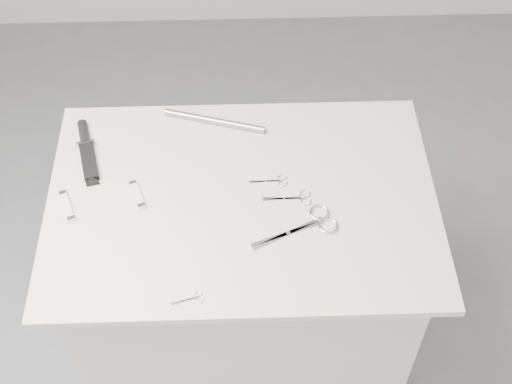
{
  "coord_description": "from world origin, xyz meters",
  "views": [
    {
      "loc": [
        -0.0,
        -1.16,
        2.33
      ],
      "look_at": [
        0.04,
        0.02,
        0.92
      ],
      "focal_mm": 50.0,
      "sensor_mm": 36.0,
      "label": 1
    }
  ],
  "objects_px": {
    "large_shears": "(311,224)",
    "pocket_knife_b": "(137,195)",
    "sheathed_knife": "(87,148)",
    "embroidery_scissors_b": "(275,181)",
    "tiny_scissors": "(192,299)",
    "plinth": "(244,295)",
    "embroidery_scissors_a": "(296,198)",
    "metal_rail": "(214,121)",
    "pocket_knife_a": "(67,206)"
  },
  "relations": [
    {
      "from": "tiny_scissors",
      "to": "sheathed_knife",
      "type": "height_order",
      "value": "sheathed_knife"
    },
    {
      "from": "embroidery_scissors_b",
      "to": "sheathed_knife",
      "type": "bearing_deg",
      "value": 163.96
    },
    {
      "from": "embroidery_scissors_a",
      "to": "pocket_knife_b",
      "type": "xyz_separation_m",
      "value": [
        -0.41,
        0.02,
        0.0
      ]
    },
    {
      "from": "embroidery_scissors_b",
      "to": "pocket_knife_b",
      "type": "distance_m",
      "value": 0.36
    },
    {
      "from": "embroidery_scissors_a",
      "to": "pocket_knife_a",
      "type": "height_order",
      "value": "pocket_knife_a"
    },
    {
      "from": "tiny_scissors",
      "to": "pocket_knife_b",
      "type": "distance_m",
      "value": 0.35
    },
    {
      "from": "tiny_scissors",
      "to": "large_shears",
      "type": "bearing_deg",
      "value": 19.5
    },
    {
      "from": "plinth",
      "to": "embroidery_scissors_a",
      "type": "bearing_deg",
      "value": -2.45
    },
    {
      "from": "large_shears",
      "to": "embroidery_scissors_b",
      "type": "xyz_separation_m",
      "value": [
        -0.08,
        0.15,
        -0.0
      ]
    },
    {
      "from": "tiny_scissors",
      "to": "metal_rail",
      "type": "xyz_separation_m",
      "value": [
        0.05,
        0.57,
        0.01
      ]
    },
    {
      "from": "large_shears",
      "to": "pocket_knife_a",
      "type": "distance_m",
      "value": 0.62
    },
    {
      "from": "embroidery_scissors_a",
      "to": "sheathed_knife",
      "type": "distance_m",
      "value": 0.59
    },
    {
      "from": "tiny_scissors",
      "to": "metal_rail",
      "type": "distance_m",
      "value": 0.57
    },
    {
      "from": "embroidery_scissors_b",
      "to": "tiny_scissors",
      "type": "distance_m",
      "value": 0.41
    },
    {
      "from": "embroidery_scissors_b",
      "to": "tiny_scissors",
      "type": "relative_size",
      "value": 1.33
    },
    {
      "from": "large_shears",
      "to": "tiny_scissors",
      "type": "bearing_deg",
      "value": -168.52
    },
    {
      "from": "large_shears",
      "to": "embroidery_scissors_a",
      "type": "xyz_separation_m",
      "value": [
        -0.03,
        0.09,
        -0.0
      ]
    },
    {
      "from": "embroidery_scissors_b",
      "to": "sheathed_knife",
      "type": "distance_m",
      "value": 0.52
    },
    {
      "from": "embroidery_scissors_b",
      "to": "pocket_knife_a",
      "type": "height_order",
      "value": "pocket_knife_a"
    },
    {
      "from": "embroidery_scissors_a",
      "to": "tiny_scissors",
      "type": "distance_m",
      "value": 0.39
    },
    {
      "from": "embroidery_scissors_b",
      "to": "tiny_scissors",
      "type": "xyz_separation_m",
      "value": [
        -0.21,
        -0.35,
        -0.0
      ]
    },
    {
      "from": "large_shears",
      "to": "metal_rail",
      "type": "relative_size",
      "value": 0.76
    },
    {
      "from": "large_shears",
      "to": "embroidery_scissors_a",
      "type": "distance_m",
      "value": 0.09
    },
    {
      "from": "tiny_scissors",
      "to": "pocket_knife_a",
      "type": "height_order",
      "value": "pocket_knife_a"
    },
    {
      "from": "tiny_scissors",
      "to": "sheathed_knife",
      "type": "bearing_deg",
      "value": 106.21
    },
    {
      "from": "tiny_scissors",
      "to": "pocket_knife_b",
      "type": "relative_size",
      "value": 0.81
    },
    {
      "from": "large_shears",
      "to": "pocket_knife_b",
      "type": "distance_m",
      "value": 0.45
    },
    {
      "from": "metal_rail",
      "to": "pocket_knife_b",
      "type": "bearing_deg",
      "value": -127.33
    },
    {
      "from": "sheathed_knife",
      "to": "pocket_knife_a",
      "type": "height_order",
      "value": "sheathed_knife"
    },
    {
      "from": "embroidery_scissors_a",
      "to": "pocket_knife_a",
      "type": "distance_m",
      "value": 0.58
    },
    {
      "from": "plinth",
      "to": "embroidery_scissors_b",
      "type": "relative_size",
      "value": 9.0
    },
    {
      "from": "large_shears",
      "to": "embroidery_scissors_b",
      "type": "height_order",
      "value": "large_shears"
    },
    {
      "from": "plinth",
      "to": "embroidery_scissors_a",
      "type": "height_order",
      "value": "embroidery_scissors_a"
    },
    {
      "from": "large_shears",
      "to": "metal_rail",
      "type": "xyz_separation_m",
      "value": [
        -0.24,
        0.37,
        0.01
      ]
    },
    {
      "from": "large_shears",
      "to": "plinth",
      "type": "bearing_deg",
      "value": 128.18
    },
    {
      "from": "large_shears",
      "to": "tiny_scissors",
      "type": "distance_m",
      "value": 0.36
    },
    {
      "from": "plinth",
      "to": "sheathed_knife",
      "type": "relative_size",
      "value": 4.11
    },
    {
      "from": "metal_rail",
      "to": "embroidery_scissors_a",
      "type": "bearing_deg",
      "value": -53.1
    },
    {
      "from": "plinth",
      "to": "pocket_knife_b",
      "type": "height_order",
      "value": "pocket_knife_b"
    },
    {
      "from": "large_shears",
      "to": "pocket_knife_b",
      "type": "height_order",
      "value": "pocket_knife_b"
    },
    {
      "from": "tiny_scissors",
      "to": "pocket_knife_a",
      "type": "relative_size",
      "value": 0.73
    },
    {
      "from": "embroidery_scissors_a",
      "to": "sheathed_knife",
      "type": "height_order",
      "value": "sheathed_knife"
    },
    {
      "from": "tiny_scissors",
      "to": "sheathed_knife",
      "type": "xyz_separation_m",
      "value": [
        -0.3,
        0.48,
        0.01
      ]
    },
    {
      "from": "large_shears",
      "to": "sheathed_knife",
      "type": "relative_size",
      "value": 1.01
    },
    {
      "from": "plinth",
      "to": "tiny_scissors",
      "type": "bearing_deg",
      "value": -112.3
    },
    {
      "from": "embroidery_scissors_a",
      "to": "sheathed_knife",
      "type": "bearing_deg",
      "value": 160.92
    },
    {
      "from": "large_shears",
      "to": "sheathed_knife",
      "type": "height_order",
      "value": "sheathed_knife"
    },
    {
      "from": "plinth",
      "to": "pocket_knife_a",
      "type": "distance_m",
      "value": 0.65
    },
    {
      "from": "pocket_knife_b",
      "to": "plinth",
      "type": "bearing_deg",
      "value": -113.45
    },
    {
      "from": "pocket_knife_b",
      "to": "embroidery_scissors_b",
      "type": "bearing_deg",
      "value": -103.86
    }
  ]
}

